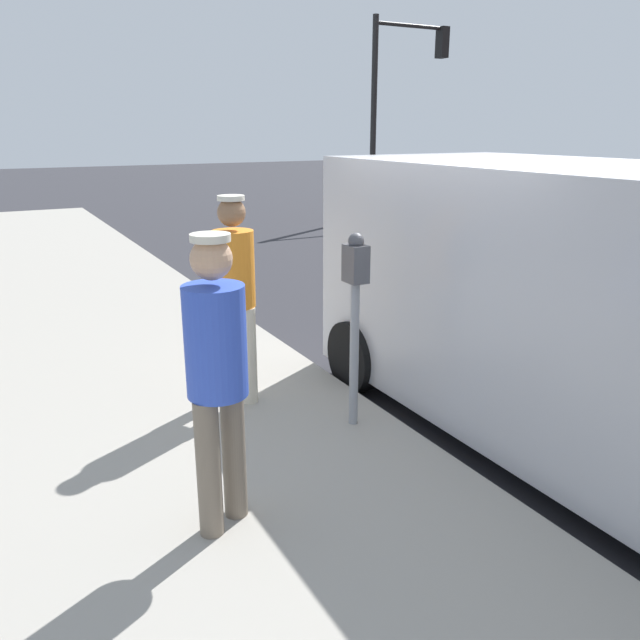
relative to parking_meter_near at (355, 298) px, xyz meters
name	(u,v)px	position (x,y,z in m)	size (l,w,h in m)	color
ground_plane	(491,411)	(-1.35, 0.13, -1.18)	(80.00, 80.00, 0.00)	#2D2D33
sidewalk_slab	(71,515)	(2.15, 0.13, -1.11)	(5.00, 32.00, 0.15)	#9E998E
parking_meter_near	(355,298)	(0.00, 0.00, 0.00)	(0.14, 0.18, 1.52)	gray
pedestrian_in_orange	(234,287)	(0.63, -0.86, -0.03)	(0.34, 0.34, 1.74)	beige
pedestrian_in_blue	(217,367)	(1.36, 0.77, -0.04)	(0.34, 0.34, 1.73)	#726656
parked_van	(629,314)	(-1.50, 1.21, -0.03)	(2.14, 5.21, 2.15)	#BCBCC1
traffic_light_corner	(400,85)	(-8.19, -11.06, 2.34)	(2.48, 0.42, 5.20)	black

